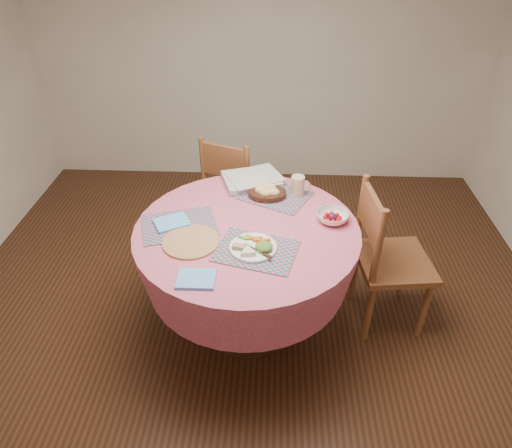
# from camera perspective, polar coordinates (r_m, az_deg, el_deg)

# --- Properties ---
(ground) EXTENTS (4.00, 4.00, 0.00)m
(ground) POSITION_cam_1_polar(r_m,az_deg,el_deg) (2.99, -0.98, -12.33)
(ground) COLOR #331C0F
(ground) RESTS_ON ground
(room_envelope) EXTENTS (4.01, 4.01, 2.71)m
(room_envelope) POSITION_cam_1_polar(r_m,az_deg,el_deg) (2.08, -1.48, 21.62)
(room_envelope) COLOR silver
(room_envelope) RESTS_ON ground
(dining_table) EXTENTS (1.24, 1.24, 0.75)m
(dining_table) POSITION_cam_1_polar(r_m,az_deg,el_deg) (2.61, -1.10, -4.02)
(dining_table) COLOR #D4636D
(dining_table) RESTS_ON ground
(chair_right) EXTENTS (0.46, 0.48, 0.94)m
(chair_right) POSITION_cam_1_polar(r_m,az_deg,el_deg) (2.81, 15.97, -3.92)
(chair_right) COLOR brown
(chair_right) RESTS_ON ground
(chair_back) EXTENTS (0.53, 0.52, 0.90)m
(chair_back) POSITION_cam_1_polar(r_m,az_deg,el_deg) (3.40, -2.80, 4.40)
(chair_back) COLOR brown
(chair_back) RESTS_ON ground
(placemat_front) EXTENTS (0.46, 0.39, 0.01)m
(placemat_front) POSITION_cam_1_polar(r_m,az_deg,el_deg) (2.33, 0.04, -3.35)
(placemat_front) COLOR #116459
(placemat_front) RESTS_ON dining_table
(placemat_left) EXTENTS (0.47, 0.40, 0.01)m
(placemat_left) POSITION_cam_1_polar(r_m,az_deg,el_deg) (2.54, -9.58, -0.14)
(placemat_left) COLOR #116459
(placemat_left) RESTS_ON dining_table
(placemat_back) EXTENTS (0.49, 0.45, 0.01)m
(placemat_back) POSITION_cam_1_polar(r_m,az_deg,el_deg) (2.78, 2.30, 3.64)
(placemat_back) COLOR #116459
(placemat_back) RESTS_ON dining_table
(wicker_trivet) EXTENTS (0.30, 0.30, 0.01)m
(wicker_trivet) POSITION_cam_1_polar(r_m,az_deg,el_deg) (2.41, -8.13, -2.19)
(wicker_trivet) COLOR brown
(wicker_trivet) RESTS_ON dining_table
(napkin_near) EXTENTS (0.18, 0.14, 0.01)m
(napkin_near) POSITION_cam_1_polar(r_m,az_deg,el_deg) (2.17, -7.49, -6.82)
(napkin_near) COLOR #5EAAF4
(napkin_near) RESTS_ON dining_table
(napkin_far) EXTENTS (0.22, 0.21, 0.01)m
(napkin_far) POSITION_cam_1_polar(r_m,az_deg,el_deg) (2.55, -10.49, 0.19)
(napkin_far) COLOR #5EAAF4
(napkin_far) RESTS_ON placemat_left
(dinner_plate) EXTENTS (0.24, 0.24, 0.05)m
(dinner_plate) POSITION_cam_1_polar(r_m,az_deg,el_deg) (2.32, -0.18, -2.87)
(dinner_plate) COLOR white
(dinner_plate) RESTS_ON placemat_front
(bread_bowl) EXTENTS (0.23, 0.23, 0.08)m
(bread_bowl) POSITION_cam_1_polar(r_m,az_deg,el_deg) (2.74, 1.38, 4.09)
(bread_bowl) COLOR black
(bread_bowl) RESTS_ON placemat_back
(latte_mug) EXTENTS (0.12, 0.08, 0.12)m
(latte_mug) POSITION_cam_1_polar(r_m,az_deg,el_deg) (2.76, 5.30, 4.82)
(latte_mug) COLOR #C6B388
(latte_mug) RESTS_ON placemat_back
(fruit_bowl) EXTENTS (0.22, 0.22, 0.06)m
(fruit_bowl) POSITION_cam_1_polar(r_m,az_deg,el_deg) (2.57, 9.54, 0.86)
(fruit_bowl) COLOR white
(fruit_bowl) RESTS_ON dining_table
(newspaper_stack) EXTENTS (0.42, 0.37, 0.04)m
(newspaper_stack) POSITION_cam_1_polar(r_m,az_deg,el_deg) (2.90, -0.51, 5.64)
(newspaper_stack) COLOR silver
(newspaper_stack) RESTS_ON dining_table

